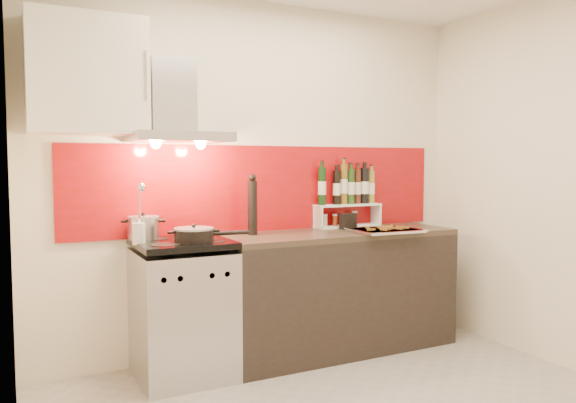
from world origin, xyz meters
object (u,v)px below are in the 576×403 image
counter (338,291)px  pepper_mill (252,205)px  saute_pan (195,235)px  baking_tray (386,230)px  range_stove (183,311)px  stock_pot (143,227)px

counter → pepper_mill: size_ratio=4.13×
saute_pan → baking_tray: saute_pan is taller
counter → baking_tray: 0.58m
saute_pan → pepper_mill: pepper_mill is taller
counter → pepper_mill: pepper_mill is taller
range_stove → pepper_mill: pepper_mill is taller
counter → baking_tray: (0.30, -0.19, 0.47)m
counter → stock_pot: stock_pot is taller
counter → stock_pot: bearing=173.4°
counter → saute_pan: (-1.15, -0.11, 0.51)m
stock_pot → baking_tray: stock_pot is taller
counter → pepper_mill: (-0.65, 0.11, 0.66)m
saute_pan → range_stove: bearing=116.7°
counter → pepper_mill: 0.94m
stock_pot → baking_tray: 1.75m
range_stove → counter: 1.20m
range_stove → saute_pan: bearing=-63.3°
stock_pot → saute_pan: 0.38m
stock_pot → counter: bearing=-6.6°
pepper_mill → baking_tray: pepper_mill is taller
pepper_mill → stock_pot: bearing=175.9°
stock_pot → pepper_mill: size_ratio=0.47×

